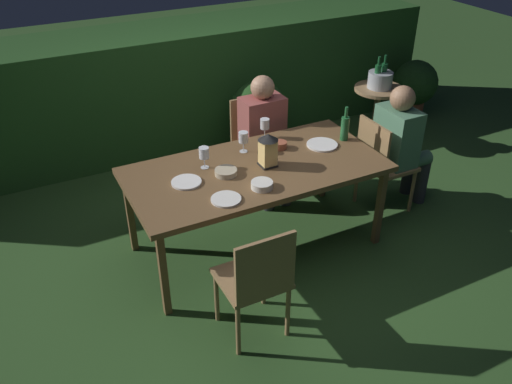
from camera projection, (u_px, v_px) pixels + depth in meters
The scene contains 23 objects.
ground_plane at pixel (256, 245), 4.44m from camera, with size 16.00×16.00×0.00m, color #2D5123.
dining_table at pixel (256, 173), 4.07m from camera, with size 1.95×0.96×0.74m.
chair_side_left_a at pixel (257, 279), 3.35m from camera, with size 0.42×0.40×0.87m.
chair_head_far at pixel (381, 161), 4.65m from camera, with size 0.40×0.42×0.87m.
person_in_green at pixel (402, 141), 4.65m from camera, with size 0.48×0.38×1.15m.
chair_side_right_b at pixel (256, 140), 5.01m from camera, with size 0.42×0.40×0.87m.
person_in_rust at pixel (266, 133), 4.78m from camera, with size 0.38×0.47×1.15m.
lantern_centerpiece at pixel (268, 148), 3.99m from camera, with size 0.15×0.15×0.27m.
green_bottle_on_table at pixel (345, 128), 4.38m from camera, with size 0.07×0.07×0.29m.
wine_glass_a at pixel (265, 125), 4.41m from camera, with size 0.08×0.08×0.17m.
wine_glass_b at pixel (243, 138), 4.20m from camera, with size 0.08×0.08×0.17m.
wine_glass_c at pixel (204, 154), 3.98m from camera, with size 0.08×0.08×0.17m.
plate_a at pixel (226, 199), 3.65m from camera, with size 0.21×0.21×0.01m, color white.
plate_b at pixel (322, 145), 4.34m from camera, with size 0.25×0.25×0.01m, color white.
plate_c at pixel (186, 182), 3.84m from camera, with size 0.22×0.22×0.01m, color white.
bowl_olives at pixel (280, 145), 4.29m from camera, with size 0.11×0.11×0.06m.
bowl_bread at pixel (262, 185), 3.78m from camera, with size 0.16×0.16×0.05m.
bowl_salad at pixel (226, 172), 3.93m from camera, with size 0.17×0.17×0.04m.
side_table at pixel (377, 107), 5.81m from camera, with size 0.52×0.52×0.65m.
ice_bucket at pixel (380, 78), 5.64m from camera, with size 0.26×0.26×0.34m.
hedge_backdrop at pixel (163, 87), 5.78m from camera, with size 6.16×0.88×1.24m, color #234C1E.
potted_plant_by_hedge at pixel (259, 115), 5.47m from camera, with size 0.59×0.59×0.83m.
potted_plant_corner at pixel (415, 86), 6.39m from camera, with size 0.53×0.53×0.72m.
Camera 1 is at (-1.60, -3.14, 2.73)m, focal length 37.57 mm.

